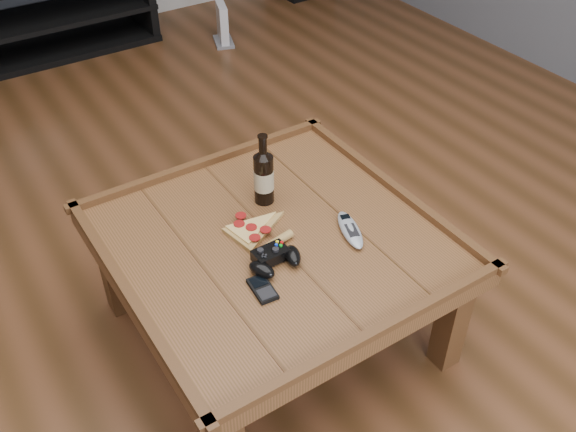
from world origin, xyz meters
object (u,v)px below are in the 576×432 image
game_console (223,26)px  media_console (38,16)px  coffee_table (274,252)px  pizza_slice (255,232)px  remote_control (350,230)px  game_controller (275,259)px  beer_bottle (264,175)px  smartphone (263,289)px

game_console → media_console: bearing=174.5°
coffee_table → pizza_slice: bearing=130.1°
pizza_slice → game_console: bearing=54.0°
game_console → remote_control: bearing=-89.2°
game_controller → pizza_slice: game_controller is taller
coffee_table → game_console: size_ratio=3.97×
pizza_slice → game_console: size_ratio=1.16×
game_controller → remote_control: game_controller is taller
coffee_table → remote_control: bearing=-27.0°
beer_bottle → remote_control: size_ratio=1.31×
coffee_table → media_console: (0.00, 2.75, -0.15)m
remote_control → game_console: 2.54m
coffee_table → game_controller: game_controller is taller
game_controller → game_console: 2.64m
smartphone → beer_bottle: bearing=63.3°
coffee_table → remote_control: remote_control is taller
game_controller → beer_bottle: bearing=63.5°
media_console → beer_bottle: 2.59m
remote_control → game_console: remote_control is taller
game_console → smartphone: bearing=-96.1°
game_controller → pizza_slice: (0.02, 0.15, -0.01)m
media_console → remote_control: (0.22, -2.86, 0.22)m
media_console → smartphone: (-0.15, -2.93, 0.21)m
game_controller → smartphone: game_controller is taller
game_controller → remote_control: size_ratio=0.95×
smartphone → media_console: bearing=92.5°
media_console → remote_control: size_ratio=7.09×
game_controller → game_console: (1.09, 2.38, -0.36)m
beer_bottle → coffee_table: bearing=-112.5°
coffee_table → media_console: bearing=90.0°
pizza_slice → remote_control: (0.26, -0.16, 0.00)m
game_controller → pizza_slice: size_ratio=0.62×
remote_control → smartphone: bearing=-151.2°
pizza_slice → game_console: 2.49m
beer_bottle → pizza_slice: (-0.12, -0.13, -0.09)m
coffee_table → beer_bottle: size_ratio=3.97×
coffee_table → game_console: (1.02, 2.27, -0.27)m
beer_bottle → game_console: bearing=65.6°
pizza_slice → remote_control: pizza_slice is taller
media_console → smartphone: 2.94m
coffee_table → game_console: bearing=65.8°
beer_bottle → game_controller: beer_bottle is taller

